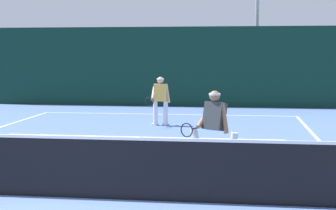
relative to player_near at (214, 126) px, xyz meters
The scene contains 9 objects.
ground_plane 3.41m from the player_near, 131.73° to the right, with size 80.00×80.00×0.00m, color #5370AB.
court_line_baseline_far 9.57m from the player_near, 103.30° to the left, with size 9.78×0.10×0.01m, color white.
court_line_service 4.48m from the player_near, 119.97° to the left, with size 7.97×0.10×0.01m, color white.
court_line_centre 2.48m from the player_near, 161.26° to the left, with size 0.10×6.40×0.01m, color white.
tennis_net 3.31m from the player_near, 131.73° to the right, with size 10.72×0.09×1.06m.
player_near is the anchor object (origin of this frame).
player_far 6.49m from the player_near, 108.23° to the left, with size 0.74×0.89×1.60m.
tennis_ball 4.05m from the player_near, 131.80° to the left, with size 0.07×0.07×0.07m, color #D1E033.
back_fence_windscreen 12.54m from the player_near, 100.09° to the left, with size 17.05×0.12×3.52m, color black.
Camera 1 is at (2.66, -8.15, 2.41)m, focal length 55.69 mm.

